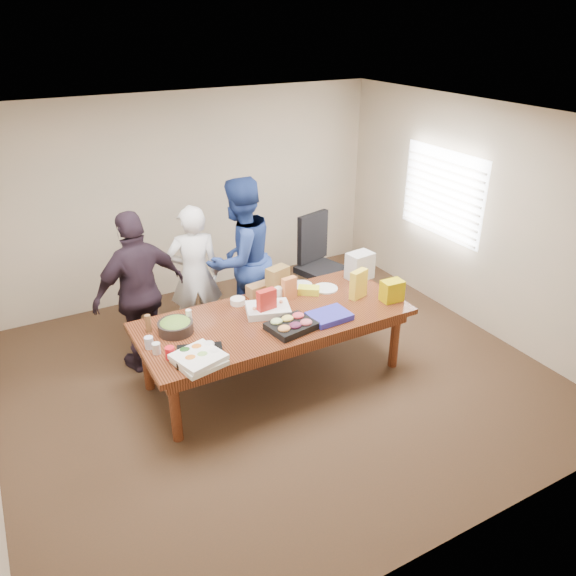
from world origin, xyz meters
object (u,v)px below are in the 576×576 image
office_chair (321,266)px  sheet_cake (268,309)px  conference_table (275,347)px  salad_bowl (176,327)px  person_center (195,275)px  person_right (240,259)px

office_chair → sheet_cake: (-1.30, -1.04, 0.19)m
conference_table → salad_bowl: 1.10m
person_center → person_right: (0.53, -0.12, 0.13)m
person_center → conference_table: bearing=123.5°
conference_table → office_chair: 1.72m
office_chair → person_right: size_ratio=0.61×
conference_table → office_chair: office_chair is taller
sheet_cake → salad_bowl: salad_bowl is taller
person_center → person_right: person_right is taller
person_right → salad_bowl: bearing=18.6°
conference_table → sheet_cake: (-0.02, 0.09, 0.41)m
conference_table → salad_bowl: bearing=169.9°
person_center → sheet_cake: (0.40, -1.07, -0.05)m
office_chair → conference_table: bearing=-153.9°
person_right → salad_bowl: 1.41m
person_center → sheet_cake: person_center is taller
office_chair → salad_bowl: bearing=-172.5°
office_chair → salad_bowl: 2.47m
office_chair → person_center: (-1.70, 0.04, 0.24)m
person_right → conference_table: bearing=64.5°
sheet_cake → salad_bowl: 0.97m
salad_bowl → conference_table: bearing=-10.1°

